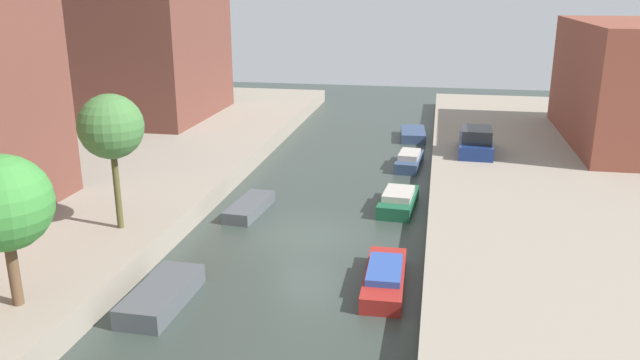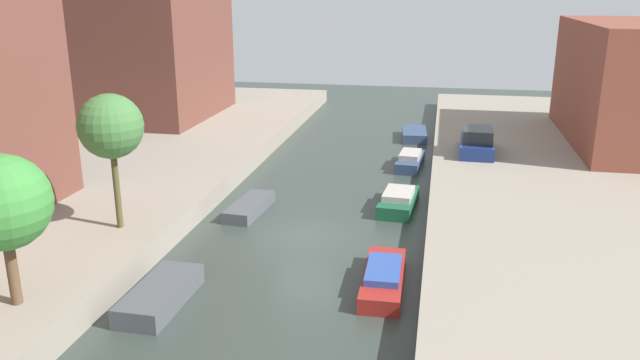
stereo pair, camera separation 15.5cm
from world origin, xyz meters
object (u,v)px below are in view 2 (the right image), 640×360
object	(u,v)px
moored_boat_left_3	(249,207)
moored_boat_right_2	(383,278)
street_tree_2	(111,127)
moored_boat_right_4	(410,160)
street_tree_1	(2,203)
moored_boat_left_2	(160,295)
parked_car	(477,143)
moored_boat_right_3	(398,201)
moored_boat_right_5	(414,134)

from	to	relation	value
moored_boat_left_3	moored_boat_right_2	xyz separation A→B (m)	(6.85, -6.40, 0.08)
street_tree_2	moored_boat_right_4	xyz separation A→B (m)	(10.57, 14.33, -4.63)
street_tree_1	street_tree_2	distance (m)	6.40
street_tree_1	moored_boat_right_4	size ratio (longest dim) A/B	1.21
street_tree_1	moored_boat_right_2	distance (m)	12.31
moored_boat_left_3	moored_boat_left_2	bearing A→B (deg)	-91.74
moored_boat_right_4	moored_boat_left_3	bearing A→B (deg)	-127.09
moored_boat_right_4	parked_car	bearing A→B (deg)	1.10
street_tree_1	parked_car	distance (m)	25.30
street_tree_1	moored_boat_left_2	size ratio (longest dim) A/B	1.21
parked_car	moored_boat_left_3	xyz separation A→B (m)	(-10.59, -9.20, -1.35)
street_tree_2	moored_boat_right_2	distance (m)	11.57
moored_boat_right_2	moored_boat_right_3	distance (m)	8.25
parked_car	moored_boat_left_2	world-z (taller)	parked_car
moored_boat_left_2	moored_boat_right_5	xyz separation A→B (m)	(7.06, 25.37, -0.03)
street_tree_2	parked_car	bearing A→B (deg)	45.29
street_tree_1	moored_boat_left_3	world-z (taller)	street_tree_1
moored_boat_right_3	moored_boat_right_5	distance (m)	14.45
moored_boat_right_3	moored_boat_right_5	bearing A→B (deg)	89.92
moored_boat_right_3	moored_boat_right_4	xyz separation A→B (m)	(0.14, 7.28, 0.00)
moored_boat_left_3	moored_boat_right_4	size ratio (longest dim) A/B	0.98
street_tree_1	moored_boat_left_3	bearing A→B (deg)	72.39
moored_boat_left_2	moored_boat_right_3	world-z (taller)	moored_boat_right_3
street_tree_2	moored_boat_left_2	distance (m)	6.95
moored_boat_right_2	moored_boat_right_5	distance (m)	22.70
moored_boat_right_3	moored_boat_right_4	distance (m)	7.28
street_tree_1	parked_car	size ratio (longest dim) A/B	1.09
moored_boat_right_3	moored_boat_right_5	xyz separation A→B (m)	(0.02, 14.45, -0.08)
moored_boat_left_3	moored_boat_right_5	world-z (taller)	moored_boat_right_5
street_tree_2	moored_boat_left_2	bearing A→B (deg)	-48.72
moored_boat_right_4	moored_boat_right_5	world-z (taller)	moored_boat_right_4
street_tree_1	moored_boat_left_3	distance (m)	12.72
moored_boat_right_2	street_tree_1	bearing A→B (deg)	-153.94
parked_car	moored_boat_right_5	size ratio (longest dim) A/B	1.15
parked_car	moored_boat_right_4	size ratio (longest dim) A/B	1.11
street_tree_1	moored_boat_left_2	world-z (taller)	street_tree_1
street_tree_2	moored_boat_right_5	distance (m)	24.37
street_tree_2	moored_boat_right_5	xyz separation A→B (m)	(10.45, 21.51, -4.72)
moored_boat_right_2	moored_boat_right_4	world-z (taller)	moored_boat_right_4
moored_boat_right_4	moored_boat_right_3	bearing A→B (deg)	-91.07
street_tree_1	moored_boat_right_5	world-z (taller)	street_tree_1
street_tree_2	parked_car	distance (m)	20.55
street_tree_1	moored_boat_right_2	bearing A→B (deg)	26.06
parked_car	moored_boat_right_5	distance (m)	8.16
street_tree_1	moored_boat_right_2	size ratio (longest dim) A/B	1.06
street_tree_2	moored_boat_right_2	bearing A→B (deg)	-6.51
moored_boat_right_5	moored_boat_left_2	bearing A→B (deg)	-105.56
street_tree_1	street_tree_2	size ratio (longest dim) A/B	0.87
moored_boat_right_2	moored_boat_right_4	bearing A→B (deg)	89.80
moored_boat_right_3	moored_boat_right_5	size ratio (longest dim) A/B	1.06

